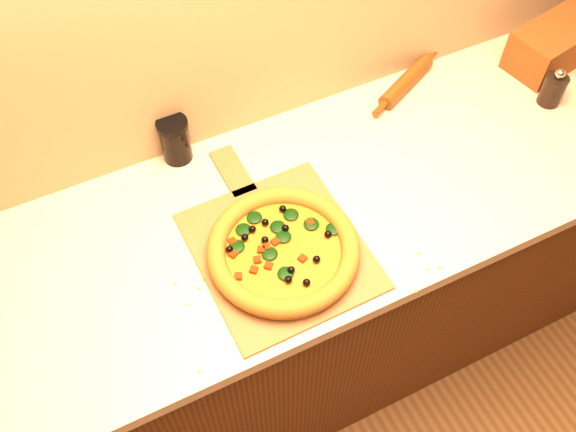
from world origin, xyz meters
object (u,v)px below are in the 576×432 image
object	(u,v)px
pizza_peel	(277,245)
pizza	(283,250)
rolling_pin	(406,82)
pepper_grinder	(553,89)
dark_jar	(175,140)

from	to	relation	value
pizza_peel	pizza	xyz separation A→B (m)	(0.00, -0.04, 0.03)
rolling_pin	pizza_peel	bearing A→B (deg)	-149.86
pizza_peel	pepper_grinder	xyz separation A→B (m)	(0.93, 0.11, 0.05)
pepper_grinder	rolling_pin	world-z (taller)	pepper_grinder
pepper_grinder	dark_jar	xyz separation A→B (m)	(-1.04, 0.28, 0.02)
pizza_peel	rolling_pin	bearing A→B (deg)	29.26
dark_jar	pizza_peel	bearing A→B (deg)	-73.25
pizza_peel	dark_jar	distance (m)	0.40
pizza_peel	pepper_grinder	distance (m)	0.93
pepper_grinder	rolling_pin	bearing A→B (deg)	145.46
pizza_peel	pepper_grinder	world-z (taller)	pepper_grinder
pepper_grinder	pizza	bearing A→B (deg)	-171.24
pizza_peel	rolling_pin	world-z (taller)	rolling_pin
pizza_peel	pepper_grinder	bearing A→B (deg)	5.59
pizza	pepper_grinder	size ratio (longest dim) A/B	2.98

